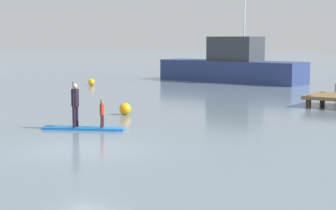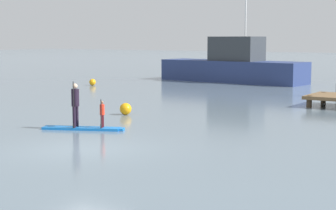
{
  "view_description": "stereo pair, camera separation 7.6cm",
  "coord_description": "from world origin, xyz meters",
  "px_view_note": "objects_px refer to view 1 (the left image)",
  "views": [
    {
      "loc": [
        12.01,
        -13.56,
        3.59
      ],
      "look_at": [
        0.87,
        3.66,
        1.12
      ],
      "focal_mm": 59.82,
      "sensor_mm": 36.0,
      "label": 1
    },
    {
      "loc": [
        12.07,
        -13.52,
        3.59
      ],
      "look_at": [
        0.87,
        3.66,
        1.12
      ],
      "focal_mm": 59.82,
      "sensor_mm": 36.0,
      "label": 2
    }
  ],
  "objects_px": {
    "paddler_child_solo": "(102,113)",
    "paddler_adult": "(75,102)",
    "paddleboard_near": "(83,128)",
    "fishing_boat_white_large": "(232,66)",
    "mooring_buoy_mid": "(125,109)",
    "mooring_buoy_near": "(91,82)"
  },
  "relations": [
    {
      "from": "paddleboard_near",
      "to": "mooring_buoy_near",
      "type": "distance_m",
      "value": 20.66
    },
    {
      "from": "fishing_boat_white_large",
      "to": "paddler_child_solo",
      "type": "bearing_deg",
      "value": -75.03
    },
    {
      "from": "paddleboard_near",
      "to": "paddler_adult",
      "type": "distance_m",
      "value": 1.08
    },
    {
      "from": "paddler_adult",
      "to": "mooring_buoy_near",
      "type": "distance_m",
      "value": 20.61
    },
    {
      "from": "paddleboard_near",
      "to": "paddler_adult",
      "type": "xyz_separation_m",
      "value": [
        -0.28,
        -0.13,
        1.04
      ]
    },
    {
      "from": "paddler_child_solo",
      "to": "mooring_buoy_near",
      "type": "relative_size",
      "value": 2.27
    },
    {
      "from": "paddleboard_near",
      "to": "mooring_buoy_near",
      "type": "xyz_separation_m",
      "value": [
        -13.21,
        15.89,
        0.2
      ]
    },
    {
      "from": "paddleboard_near",
      "to": "paddler_child_solo",
      "type": "bearing_deg",
      "value": 23.65
    },
    {
      "from": "paddler_child_solo",
      "to": "mooring_buoy_near",
      "type": "distance_m",
      "value": 20.89
    },
    {
      "from": "paddler_child_solo",
      "to": "mooring_buoy_mid",
      "type": "distance_m",
      "value": 4.45
    },
    {
      "from": "paddleboard_near",
      "to": "fishing_boat_white_large",
      "type": "distance_m",
      "value": 25.52
    },
    {
      "from": "fishing_boat_white_large",
      "to": "paddleboard_near",
      "type": "bearing_deg",
      "value": -76.75
    },
    {
      "from": "fishing_boat_white_large",
      "to": "mooring_buoy_mid",
      "type": "bearing_deg",
      "value": -77.25
    },
    {
      "from": "paddleboard_near",
      "to": "mooring_buoy_mid",
      "type": "bearing_deg",
      "value": 105.61
    },
    {
      "from": "mooring_buoy_near",
      "to": "mooring_buoy_mid",
      "type": "bearing_deg",
      "value": -43.97
    },
    {
      "from": "paddler_adult",
      "to": "mooring_buoy_mid",
      "type": "distance_m",
      "value": 4.6
    },
    {
      "from": "paddler_child_solo",
      "to": "paddler_adult",
      "type": "bearing_deg",
      "value": -155.76
    },
    {
      "from": "paddler_child_solo",
      "to": "fishing_boat_white_large",
      "type": "distance_m",
      "value": 25.37
    },
    {
      "from": "fishing_boat_white_large",
      "to": "mooring_buoy_near",
      "type": "height_order",
      "value": "fishing_boat_white_large"
    },
    {
      "from": "paddler_adult",
      "to": "paddler_child_solo",
      "type": "distance_m",
      "value": 1.15
    },
    {
      "from": "paddler_adult",
      "to": "fishing_boat_white_large",
      "type": "xyz_separation_m",
      "value": [
        -5.57,
        24.94,
        0.2
      ]
    },
    {
      "from": "paddleboard_near",
      "to": "fishing_boat_white_large",
      "type": "height_order",
      "value": "fishing_boat_white_large"
    }
  ]
}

